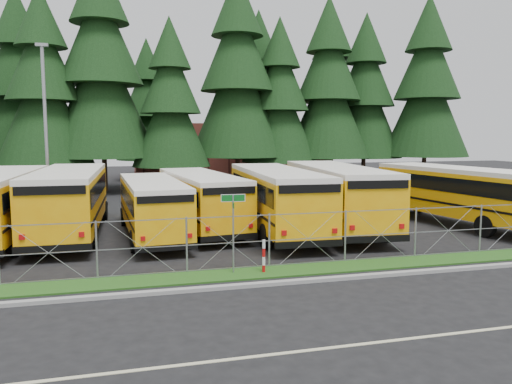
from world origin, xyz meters
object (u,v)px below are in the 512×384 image
bus_1 (1,206)px  bus_5 (274,201)px  bus_6 (334,197)px  bus_2 (71,202)px  striped_bollard (264,257)px  bus_3 (152,208)px  street_sign (233,217)px  bus_east (451,196)px  light_standard (46,123)px  bus_4 (199,201)px

bus_1 → bus_5: size_ratio=1.00×
bus_6 → bus_2: bearing=179.0°
striped_bollard → bus_3: bearing=115.0°
bus_3 → street_sign: bearing=-75.2°
bus_east → street_sign: (-13.46, -6.62, 0.49)m
bus_5 → striped_bollard: bearing=-107.1°
bus_5 → bus_6: (3.27, 0.25, 0.04)m
bus_3 → street_sign: (2.41, -7.20, 0.66)m
bus_east → striped_bollard: (-12.42, -6.82, -0.95)m
bus_3 → light_standard: size_ratio=1.03×
bus_2 → bus_east: bus_2 is taller
bus_6 → light_standard: (-14.92, 8.53, 3.88)m
bus_6 → bus_4: bearing=173.2°
bus_1 → bus_east: bearing=-2.5°
bus_5 → light_standard: light_standard is taller
bus_5 → bus_6: size_ratio=0.97×
light_standard → bus_east: bearing=-22.7°
bus_5 → bus_6: bearing=6.8°
bus_3 → striped_bollard: 8.20m
bus_3 → striped_bollard: (3.45, -7.40, -0.77)m
bus_1 → bus_3: bearing=-6.6°
street_sign → bus_2: bearing=125.7°
bus_2 → bus_east: 19.71m
bus_1 → bus_2: 2.99m
bus_1 → bus_4: bearing=4.0°
street_sign → bus_3: bearing=108.5°
bus_1 → striped_bollard: (10.16, -8.34, -0.98)m
bus_3 → bus_4: bus_4 is taller
street_sign → striped_bollard: (1.04, -0.20, -1.43)m
bus_5 → bus_6: 3.28m
bus_2 → street_sign: size_ratio=4.33×
bus_6 → street_sign: bus_6 is taller
bus_1 → bus_5: bearing=-4.5°
bus_3 → bus_2: bearing=156.4°
bus_4 → bus_1: bearing=176.4°
bus_east → bus_2: bearing=165.3°
light_standard → striped_bollard: bearing=-60.0°
street_sign → bus_4: bearing=89.8°
bus_2 → bus_3: bearing=-18.8°
bus_1 → bus_3: (6.71, -0.93, -0.21)m
bus_1 → bus_6: 15.96m
bus_1 → street_sign: bearing=-40.4°
bus_5 → bus_east: (9.93, -0.22, -0.03)m
bus_5 → bus_east: bus_5 is taller
bus_1 → bus_4: 9.16m
bus_2 → street_sign: 10.55m
bus_5 → striped_bollard: size_ratio=10.03×
bus_east → striped_bollard: size_ratio=9.83×
bus_3 → light_standard: light_standard is taller
bus_3 → bus_east: bus_east is taller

